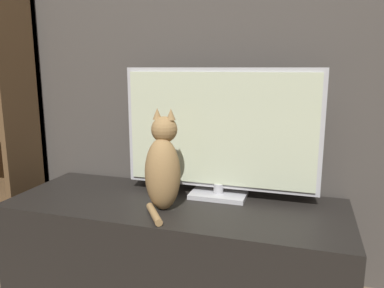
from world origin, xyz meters
name	(u,v)px	position (x,y,z in m)	size (l,w,h in m)	color
tv_stand	(176,248)	(0.00, 0.91, 0.21)	(1.42, 0.53, 0.41)	black
tv	(220,133)	(0.16, 1.04, 0.70)	(0.85, 0.15, 0.56)	#B7B7BC
cat	(163,167)	(-0.02, 0.84, 0.59)	(0.14, 0.25, 0.41)	#997547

